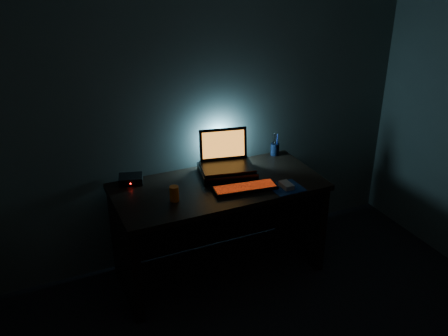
% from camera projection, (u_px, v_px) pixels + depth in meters
% --- Properties ---
extents(room, '(3.50, 4.00, 2.50)m').
position_uv_depth(room, '(379.00, 241.00, 2.01)').
color(room, black).
rests_on(room, ground).
extents(desk, '(1.50, 0.70, 0.75)m').
position_uv_depth(desk, '(216.00, 212.00, 3.71)').
color(desk, black).
rests_on(desk, ground).
extents(riser, '(0.45, 0.37, 0.06)m').
position_uv_depth(riser, '(227.00, 172.00, 3.68)').
color(riser, black).
rests_on(riser, desk).
extents(laptop, '(0.42, 0.35, 0.26)m').
position_uv_depth(laptop, '(226.00, 158.00, 3.69)').
color(laptop, black).
rests_on(laptop, riser).
extents(keyboard, '(0.46, 0.20, 0.03)m').
position_uv_depth(keyboard, '(245.00, 188.00, 3.48)').
color(keyboard, black).
rests_on(keyboard, desk).
extents(mousepad, '(0.22, 0.20, 0.00)m').
position_uv_depth(mousepad, '(286.00, 188.00, 3.51)').
color(mousepad, navy).
rests_on(mousepad, desk).
extents(mouse, '(0.07, 0.11, 0.03)m').
position_uv_depth(mouse, '(286.00, 185.00, 3.50)').
color(mouse, gray).
rests_on(mouse, mousepad).
extents(pen_cup, '(0.09, 0.09, 0.10)m').
position_uv_depth(pen_cup, '(275.00, 149.00, 4.02)').
color(pen_cup, black).
rests_on(pen_cup, desk).
extents(juice_glass, '(0.08, 0.08, 0.11)m').
position_uv_depth(juice_glass, '(174.00, 194.00, 3.32)').
color(juice_glass, orange).
rests_on(juice_glass, desk).
extents(router, '(0.20, 0.17, 0.06)m').
position_uv_depth(router, '(131.00, 179.00, 3.57)').
color(router, black).
rests_on(router, desk).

